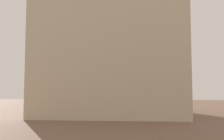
% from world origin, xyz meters
% --- Properties ---
extents(landmark_building, '(22.42, 13.50, 34.65)m').
position_xyz_m(landmark_building, '(-2.16, 33.70, 11.43)').
color(landmark_building, beige).
rests_on(landmark_building, ground_plane).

